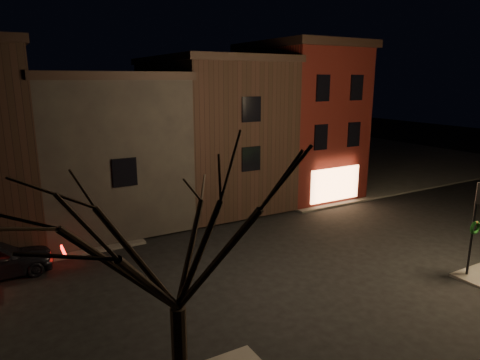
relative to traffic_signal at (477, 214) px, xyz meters
name	(u,v)px	position (x,y,z in m)	size (l,w,h in m)	color
ground	(284,259)	(-5.60, 5.51, -2.81)	(120.00, 120.00, 0.00)	black
sidewalk_far_right	(326,155)	(14.40, 25.51, -2.75)	(30.00, 30.00, 0.12)	#2D2B28
corner_building	(299,119)	(2.40, 14.98, 2.59)	(6.50, 8.50, 10.50)	#4B110D
row_building_a	(212,130)	(-4.10, 16.01, 2.03)	(7.30, 10.30, 9.40)	black
row_building_b	(101,146)	(-11.35, 16.01, 1.53)	(7.80, 10.30, 8.40)	black
traffic_signal	(477,214)	(0.00, 0.00, 0.00)	(0.58, 0.38, 4.05)	black
bare_tree_left	(174,214)	(-13.60, -1.49, 2.63)	(5.60, 5.60, 7.50)	black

